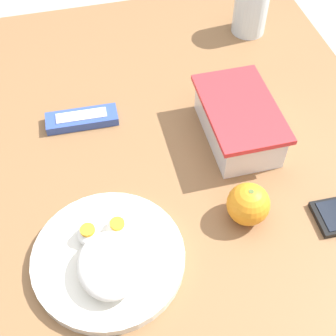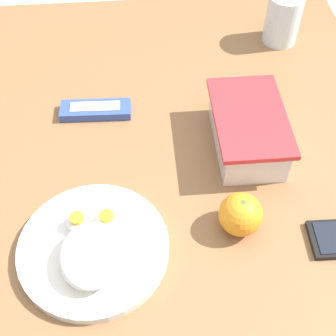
{
  "view_description": "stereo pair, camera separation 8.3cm",
  "coord_description": "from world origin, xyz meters",
  "px_view_note": "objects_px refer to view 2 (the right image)",
  "views": [
    {
      "loc": [
        0.54,
        -0.14,
        1.41
      ],
      "look_at": [
        0.04,
        -0.02,
        0.76
      ],
      "focal_mm": 50.0,
      "sensor_mm": 36.0,
      "label": 1
    },
    {
      "loc": [
        0.55,
        -0.06,
        1.41
      ],
      "look_at": [
        0.04,
        -0.02,
        0.76
      ],
      "focal_mm": 50.0,
      "sensor_mm": 36.0,
      "label": 2
    }
  ],
  "objects_px": {
    "food_container": "(247,132)",
    "orange_fruit": "(241,214)",
    "candy_bar": "(96,110)",
    "drinking_glass": "(283,19)",
    "rice_plate": "(93,249)"
  },
  "relations": [
    {
      "from": "food_container",
      "to": "orange_fruit",
      "type": "xyz_separation_m",
      "value": [
        0.18,
        -0.05,
        0.0
      ]
    },
    {
      "from": "food_container",
      "to": "rice_plate",
      "type": "bearing_deg",
      "value": -53.17
    },
    {
      "from": "food_container",
      "to": "orange_fruit",
      "type": "bearing_deg",
      "value": -14.32
    },
    {
      "from": "rice_plate",
      "to": "candy_bar",
      "type": "relative_size",
      "value": 1.69
    },
    {
      "from": "food_container",
      "to": "drinking_glass",
      "type": "height_order",
      "value": "drinking_glass"
    },
    {
      "from": "orange_fruit",
      "to": "food_container",
      "type": "bearing_deg",
      "value": 165.68
    },
    {
      "from": "orange_fruit",
      "to": "drinking_glass",
      "type": "xyz_separation_m",
      "value": [
        -0.5,
        0.19,
        0.02
      ]
    },
    {
      "from": "rice_plate",
      "to": "candy_bar",
      "type": "distance_m",
      "value": 0.33
    },
    {
      "from": "rice_plate",
      "to": "candy_bar",
      "type": "xyz_separation_m",
      "value": [
        -0.33,
        -0.0,
        -0.01
      ]
    },
    {
      "from": "candy_bar",
      "to": "drinking_glass",
      "type": "xyz_separation_m",
      "value": [
        -0.21,
        0.43,
        0.05
      ]
    },
    {
      "from": "orange_fruit",
      "to": "rice_plate",
      "type": "xyz_separation_m",
      "value": [
        0.03,
        -0.24,
        -0.02
      ]
    },
    {
      "from": "rice_plate",
      "to": "drinking_glass",
      "type": "bearing_deg",
      "value": 141.44
    },
    {
      "from": "rice_plate",
      "to": "orange_fruit",
      "type": "bearing_deg",
      "value": 97.97
    },
    {
      "from": "food_container",
      "to": "rice_plate",
      "type": "xyz_separation_m",
      "value": [
        0.22,
        -0.29,
        -0.02
      ]
    },
    {
      "from": "rice_plate",
      "to": "food_container",
      "type": "bearing_deg",
      "value": 126.83
    }
  ]
}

